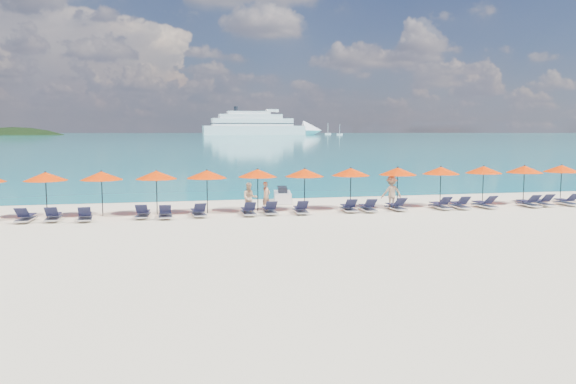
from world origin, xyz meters
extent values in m
plane|color=beige|center=(0.00, 0.00, 0.00)|extent=(1400.00, 1400.00, 0.00)
cube|color=#1FA9B2|center=(0.00, 660.00, 0.01)|extent=(1600.00, 1300.00, 0.01)
ellipsoid|color=black|center=(-150.00, 560.00, -35.00)|extent=(162.00, 126.00, 85.50)
cube|color=white|center=(75.70, 511.60, 4.41)|extent=(97.55, 20.33, 8.83)
cone|color=white|center=(133.94, 513.21, 4.41)|extent=(19.95, 19.95, 19.42)
cube|color=white|center=(73.94, 511.55, 12.36)|extent=(78.06, 17.15, 7.06)
cube|color=white|center=(72.17, 511.50, 17.65)|extent=(60.54, 14.90, 4.41)
cube|color=white|center=(70.41, 511.45, 21.18)|extent=(41.06, 11.72, 3.09)
cube|color=black|center=(73.94, 511.55, 11.03)|extent=(79.04, 17.35, 0.79)
cube|color=black|center=(73.94, 511.55, 14.12)|extent=(77.09, 16.95, 0.79)
cylinder|color=black|center=(58.23, 511.11, 24.72)|extent=(3.88, 3.88, 4.85)
cube|color=white|center=(162.22, 556.59, 0.89)|extent=(6.65, 2.22, 1.77)
cylinder|color=white|center=(162.22, 556.59, 6.65)|extent=(0.40, 0.40, 11.08)
cube|color=white|center=(152.85, 484.80, 0.76)|extent=(5.68, 1.89, 1.51)
cylinder|color=white|center=(152.85, 484.80, 5.68)|extent=(0.34, 0.34, 9.47)
cube|color=white|center=(0.79, 8.28, 0.32)|extent=(1.34, 2.66, 0.58)
cube|color=black|center=(0.76, 8.08, 0.74)|extent=(0.69, 1.13, 0.37)
cylinder|color=black|center=(0.89, 8.91, 0.90)|extent=(0.59, 0.15, 0.06)
imported|color=tan|center=(-0.68, 5.41, 0.76)|extent=(0.65, 0.64, 1.51)
imported|color=tan|center=(-1.75, 4.19, 0.80)|extent=(0.78, 0.46, 1.59)
imported|color=tan|center=(6.06, 4.38, 0.89)|extent=(1.15, 0.54, 1.78)
cylinder|color=black|center=(-11.65, 4.95, 1.10)|extent=(0.05, 0.05, 2.20)
cone|color=#E53300|center=(-11.65, 4.95, 2.02)|extent=(2.10, 2.10, 0.42)
sphere|color=black|center=(-11.65, 4.95, 2.24)|extent=(0.08, 0.08, 0.08)
cylinder|color=black|center=(-9.04, 4.87, 1.10)|extent=(0.05, 0.05, 2.20)
cone|color=#E53300|center=(-9.04, 4.87, 2.02)|extent=(2.10, 2.10, 0.42)
sphere|color=black|center=(-9.04, 4.87, 2.24)|extent=(0.08, 0.08, 0.08)
cylinder|color=black|center=(-6.40, 4.82, 1.10)|extent=(0.05, 0.05, 2.20)
cone|color=#E53300|center=(-6.40, 4.82, 2.02)|extent=(2.10, 2.10, 0.42)
sphere|color=black|center=(-6.40, 4.82, 2.24)|extent=(0.08, 0.08, 0.08)
cylinder|color=black|center=(-3.87, 4.75, 1.10)|extent=(0.05, 0.05, 2.20)
cone|color=#E53300|center=(-3.87, 4.75, 2.02)|extent=(2.10, 2.10, 0.42)
sphere|color=black|center=(-3.87, 4.75, 2.24)|extent=(0.08, 0.08, 0.08)
cylinder|color=black|center=(-1.21, 4.97, 1.10)|extent=(0.05, 0.05, 2.20)
cone|color=#E53300|center=(-1.21, 4.97, 2.02)|extent=(2.10, 2.10, 0.42)
sphere|color=black|center=(-1.21, 4.97, 2.24)|extent=(0.08, 0.08, 0.08)
cylinder|color=black|center=(1.27, 4.71, 1.10)|extent=(0.05, 0.05, 2.20)
cone|color=#E53300|center=(1.27, 4.71, 2.02)|extent=(2.10, 2.10, 0.42)
sphere|color=black|center=(1.27, 4.71, 2.24)|extent=(0.08, 0.08, 0.08)
cylinder|color=black|center=(3.85, 4.76, 1.10)|extent=(0.05, 0.05, 2.20)
cone|color=#E53300|center=(3.85, 4.76, 2.02)|extent=(2.10, 2.10, 0.42)
sphere|color=black|center=(3.85, 4.76, 2.24)|extent=(0.08, 0.08, 0.08)
cylinder|color=black|center=(6.53, 4.70, 1.10)|extent=(0.05, 0.05, 2.20)
cone|color=#E53300|center=(6.53, 4.70, 2.02)|extent=(2.10, 2.10, 0.42)
sphere|color=black|center=(6.53, 4.70, 2.24)|extent=(0.08, 0.08, 0.08)
cylinder|color=black|center=(9.14, 4.75, 1.10)|extent=(0.05, 0.05, 2.20)
cone|color=#E53300|center=(9.14, 4.75, 2.02)|extent=(2.10, 2.10, 0.42)
sphere|color=black|center=(9.14, 4.75, 2.24)|extent=(0.08, 0.08, 0.08)
cylinder|color=black|center=(11.83, 4.84, 1.10)|extent=(0.05, 0.05, 2.20)
cone|color=#E53300|center=(11.83, 4.84, 2.02)|extent=(2.10, 2.10, 0.42)
sphere|color=black|center=(11.83, 4.84, 2.24)|extent=(0.08, 0.08, 0.08)
cylinder|color=black|center=(14.36, 4.68, 1.10)|extent=(0.05, 0.05, 2.20)
cone|color=#E53300|center=(14.36, 4.68, 2.02)|extent=(2.10, 2.10, 0.42)
sphere|color=black|center=(14.36, 4.68, 2.24)|extent=(0.08, 0.08, 0.08)
cylinder|color=black|center=(16.86, 4.74, 1.10)|extent=(0.05, 0.05, 2.20)
cone|color=#E53300|center=(16.86, 4.74, 2.02)|extent=(2.10, 2.10, 0.42)
sphere|color=black|center=(16.86, 4.74, 2.24)|extent=(0.08, 0.08, 0.08)
cube|color=silver|center=(-12.35, 3.71, 0.14)|extent=(0.71, 1.73, 0.06)
cube|color=black|center=(-12.33, 3.96, 0.30)|extent=(0.61, 1.13, 0.04)
cube|color=black|center=(-12.37, 3.16, 0.55)|extent=(0.58, 0.57, 0.43)
cube|color=silver|center=(-11.14, 3.72, 0.14)|extent=(0.69, 1.72, 0.06)
cube|color=black|center=(-11.15, 3.97, 0.30)|extent=(0.59, 1.12, 0.04)
cube|color=black|center=(-11.12, 3.17, 0.55)|extent=(0.57, 0.56, 0.43)
cube|color=silver|center=(-9.68, 3.44, 0.14)|extent=(0.78, 1.75, 0.06)
cube|color=black|center=(-9.71, 3.69, 0.30)|extent=(0.65, 1.15, 0.04)
cube|color=black|center=(-9.63, 2.89, 0.55)|extent=(0.60, 0.59, 0.43)
cube|color=silver|center=(-7.06, 3.77, 0.14)|extent=(0.73, 1.74, 0.06)
cube|color=black|center=(-7.04, 4.02, 0.30)|extent=(0.62, 1.13, 0.04)
cube|color=black|center=(-7.09, 3.22, 0.55)|extent=(0.58, 0.57, 0.43)
cube|color=silver|center=(-5.99, 3.44, 0.14)|extent=(0.63, 1.70, 0.06)
cube|color=black|center=(-6.00, 3.69, 0.30)|extent=(0.56, 1.10, 0.04)
cube|color=black|center=(-5.99, 2.89, 0.55)|extent=(0.55, 0.54, 0.43)
cube|color=silver|center=(-4.39, 3.69, 0.14)|extent=(0.78, 1.75, 0.06)
cube|color=black|center=(-4.42, 3.94, 0.30)|extent=(0.65, 1.15, 0.04)
cube|color=black|center=(-4.34, 3.15, 0.55)|extent=(0.60, 0.59, 0.43)
cube|color=silver|center=(-1.91, 3.59, 0.14)|extent=(0.63, 1.70, 0.06)
cube|color=black|center=(-1.91, 3.84, 0.30)|extent=(0.55, 1.10, 0.04)
cube|color=black|center=(-1.91, 3.04, 0.55)|extent=(0.55, 0.54, 0.43)
cube|color=silver|center=(-0.81, 3.72, 0.14)|extent=(0.65, 1.71, 0.06)
cube|color=black|center=(-0.80, 3.97, 0.30)|extent=(0.57, 1.11, 0.04)
cube|color=black|center=(-0.82, 3.17, 0.55)|extent=(0.56, 0.55, 0.43)
cube|color=silver|center=(0.78, 3.56, 0.14)|extent=(0.74, 1.74, 0.06)
cube|color=black|center=(0.80, 3.81, 0.30)|extent=(0.63, 1.14, 0.04)
cube|color=black|center=(0.74, 3.01, 0.55)|extent=(0.59, 0.58, 0.43)
cube|color=silver|center=(3.40, 3.71, 0.14)|extent=(0.75, 1.74, 0.06)
cube|color=black|center=(3.42, 3.96, 0.30)|extent=(0.63, 1.14, 0.04)
cube|color=black|center=(3.36, 3.17, 0.55)|extent=(0.59, 0.58, 0.43)
cube|color=silver|center=(4.39, 3.54, 0.14)|extent=(0.72, 1.73, 0.06)
cube|color=black|center=(4.40, 3.79, 0.30)|extent=(0.62, 1.13, 0.04)
cube|color=black|center=(4.36, 2.99, 0.55)|extent=(0.58, 0.57, 0.43)
cube|color=silver|center=(6.04, 3.69, 0.14)|extent=(0.70, 1.73, 0.06)
cube|color=black|center=(6.03, 3.94, 0.30)|extent=(0.60, 1.12, 0.04)
cube|color=black|center=(6.07, 3.14, 0.55)|extent=(0.57, 0.56, 0.43)
cube|color=silver|center=(8.57, 3.61, 0.14)|extent=(0.64, 1.71, 0.06)
cube|color=black|center=(8.57, 3.86, 0.30)|extent=(0.56, 1.11, 0.04)
cube|color=black|center=(8.58, 3.06, 0.55)|extent=(0.56, 0.54, 0.43)
cube|color=silver|center=(9.67, 3.55, 0.14)|extent=(0.73, 1.74, 0.06)
cube|color=black|center=(9.68, 3.80, 0.30)|extent=(0.62, 1.13, 0.04)
cube|color=black|center=(9.63, 3.00, 0.55)|extent=(0.58, 0.57, 0.43)
cube|color=silver|center=(11.16, 3.52, 0.14)|extent=(0.75, 1.74, 0.06)
cube|color=black|center=(11.14, 3.77, 0.30)|extent=(0.64, 1.14, 0.04)
cube|color=black|center=(11.20, 2.97, 0.55)|extent=(0.59, 0.58, 0.43)
cube|color=silver|center=(13.82, 3.43, 0.14)|extent=(0.70, 1.73, 0.06)
cube|color=black|center=(13.83, 3.68, 0.30)|extent=(0.60, 1.12, 0.04)
cube|color=black|center=(13.80, 2.88, 0.55)|extent=(0.57, 0.56, 0.43)
cube|color=silver|center=(14.81, 3.60, 0.14)|extent=(0.76, 1.75, 0.06)
cube|color=black|center=(14.83, 3.85, 0.30)|extent=(0.64, 1.14, 0.04)
cube|color=black|center=(14.76, 3.05, 0.55)|extent=(0.59, 0.58, 0.43)
cube|color=silver|center=(16.33, 3.51, 0.14)|extent=(0.67, 1.72, 0.06)
cube|color=black|center=(16.34, 3.76, 0.30)|extent=(0.58, 1.12, 0.04)
cube|color=black|center=(16.32, 2.96, 0.55)|extent=(0.57, 0.55, 0.43)
camera|label=1|loc=(-5.80, -24.09, 4.23)|focal=35.00mm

